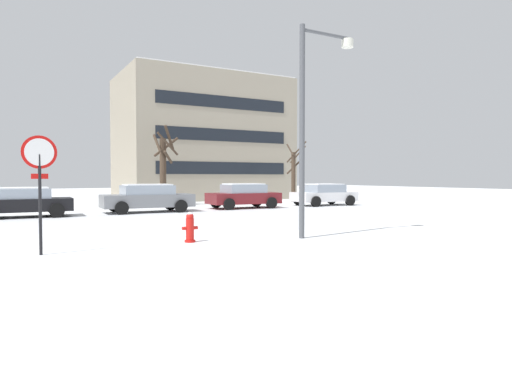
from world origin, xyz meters
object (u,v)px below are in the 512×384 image
stop_sign (40,171)px  parked_car_black (23,202)px  parked_car_maroon (244,196)px  parked_car_gray (147,198)px  parked_car_white (324,194)px  fire_hydrant (190,227)px  street_lamp (311,110)px

stop_sign → parked_car_black: bearing=90.0°
parked_car_maroon → stop_sign: bearing=-134.8°
parked_car_gray → stop_sign: bearing=-116.8°
stop_sign → parked_car_white: (16.70, 10.97, -1.22)m
fire_hydrant → street_lamp: bearing=-13.8°
fire_hydrant → street_lamp: 4.89m
parked_car_black → street_lamp: bearing=-58.2°
street_lamp → parked_car_black: size_ratio=1.53×
parked_car_gray → parked_car_maroon: bearing=1.8°
fire_hydrant → street_lamp: (3.46, -0.85, 3.35)m
street_lamp → fire_hydrant: bearing=166.2°
street_lamp → parked_car_white: (9.52, 11.60, -3.06)m
parked_car_black → parked_car_gray: 5.57m
stop_sign → parked_car_maroon: stop_sign is taller
parked_car_gray → parked_car_white: size_ratio=1.12×
fire_hydrant → parked_car_white: bearing=39.6°
stop_sign → parked_car_black: size_ratio=0.68×
stop_sign → fire_hydrant: stop_sign is taller
street_lamp → parked_car_gray: (-1.61, 11.66, -3.03)m
parked_car_maroon → parked_car_white: bearing=-2.3°
fire_hydrant → parked_car_maroon: 13.25m
fire_hydrant → parked_car_black: parked_car_black is taller
stop_sign → street_lamp: size_ratio=0.44×
fire_hydrant → parked_car_black: (-3.71, 10.71, 0.27)m
street_lamp → parked_car_gray: bearing=97.9°
fire_hydrant → parked_car_gray: 10.97m
street_lamp → parked_car_maroon: size_ratio=1.51×
fire_hydrant → parked_car_maroon: (7.42, 10.98, 0.31)m
parked_car_black → parked_car_gray: parked_car_gray is taller
parked_car_black → stop_sign: bearing=-90.0°
street_lamp → parked_car_white: size_ratio=1.54×
street_lamp → stop_sign: bearing=175.0°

